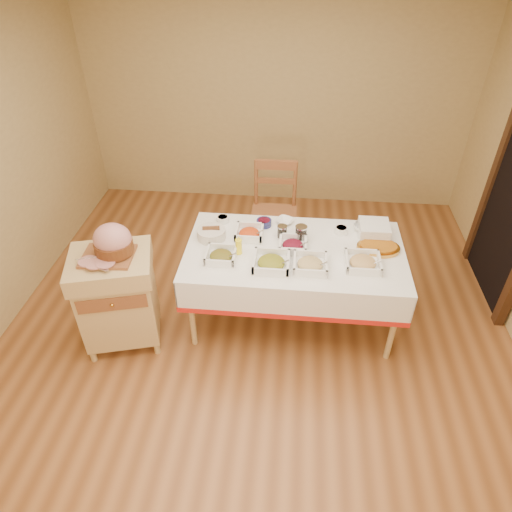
{
  "coord_description": "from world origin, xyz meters",
  "views": [
    {
      "loc": [
        0.27,
        -2.78,
        3.01
      ],
      "look_at": [
        -0.02,
        0.2,
        0.75
      ],
      "focal_mm": 32.0,
      "sensor_mm": 36.0,
      "label": 1
    }
  ],
  "objects": [
    {
      "name": "small_bowl_mid",
      "position": [
        0.01,
        0.64,
        0.79
      ],
      "size": [
        0.13,
        0.13,
        0.06
      ],
      "color": "navy",
      "rests_on": "dining_table"
    },
    {
      "name": "mustard_bottle",
      "position": [
        -0.16,
        0.21,
        0.83
      ],
      "size": [
        0.05,
        0.05,
        0.17
      ],
      "color": "yellow",
      "rests_on": "dining_table"
    },
    {
      "name": "bread_basket",
      "position": [
        -0.42,
        0.4,
        0.81
      ],
      "size": [
        0.24,
        0.24,
        0.11
      ],
      "color": "silver",
      "rests_on": "dining_table"
    },
    {
      "name": "serving_dish_e",
      "position": [
        -0.1,
        0.46,
        0.8
      ],
      "size": [
        0.25,
        0.23,
        0.11
      ],
      "color": "white",
      "rests_on": "dining_table"
    },
    {
      "name": "small_bowl_right",
      "position": [
        0.69,
        0.59,
        0.79
      ],
      "size": [
        0.11,
        0.11,
        0.06
      ],
      "color": "white",
      "rests_on": "dining_table"
    },
    {
      "name": "bowl_small_imported",
      "position": [
        0.89,
        0.65,
        0.79
      ],
      "size": [
        0.21,
        0.21,
        0.05
      ],
      "primitive_type": "imported",
      "rotation": [
        0.0,
        0.0,
        0.21
      ],
      "color": "white",
      "rests_on": "dining_table"
    },
    {
      "name": "serving_dish_b",
      "position": [
        0.12,
        0.06,
        0.8
      ],
      "size": [
        0.29,
        0.29,
        0.12
      ],
      "color": "white",
      "rests_on": "dining_table"
    },
    {
      "name": "serving_dish_a",
      "position": [
        -0.29,
        0.12,
        0.79
      ],
      "size": [
        0.25,
        0.24,
        0.11
      ],
      "color": "white",
      "rests_on": "dining_table"
    },
    {
      "name": "serving_dish_c",
      "position": [
        0.43,
        0.08,
        0.79
      ],
      "size": [
        0.27,
        0.27,
        0.11
      ],
      "color": "white",
      "rests_on": "dining_table"
    },
    {
      "name": "dining_table",
      "position": [
        0.3,
        0.3,
        0.6
      ],
      "size": [
        1.82,
        1.02,
        0.76
      ],
      "color": "tan",
      "rests_on": "ground"
    },
    {
      "name": "small_bowl_left",
      "position": [
        -0.36,
        0.67,
        0.79
      ],
      "size": [
        0.11,
        0.11,
        0.05
      ],
      "color": "white",
      "rests_on": "dining_table"
    },
    {
      "name": "dining_chair",
      "position": [
        0.07,
        1.25,
        0.53
      ],
      "size": [
        0.47,
        0.45,
        1.04
      ],
      "color": "brown",
      "rests_on": "ground"
    },
    {
      "name": "bowl_white_imported",
      "position": [
        0.2,
        0.71,
        0.78
      ],
      "size": [
        0.2,
        0.2,
        0.04
      ],
      "primitive_type": "imported",
      "rotation": [
        0.0,
        0.0,
        -0.43
      ],
      "color": "white",
      "rests_on": "dining_table"
    },
    {
      "name": "serving_dish_f",
      "position": [
        0.28,
        0.32,
        0.79
      ],
      "size": [
        0.24,
        0.23,
        0.11
      ],
      "color": "white",
      "rests_on": "dining_table"
    },
    {
      "name": "butcher_cart",
      "position": [
        -1.12,
        -0.12,
        0.51
      ],
      "size": [
        0.74,
        0.67,
        0.89
      ],
      "color": "tan",
      "rests_on": "ground"
    },
    {
      "name": "preserve_jar_left",
      "position": [
        0.18,
        0.48,
        0.81
      ],
      "size": [
        0.09,
        0.09,
        0.11
      ],
      "color": "silver",
      "rests_on": "dining_table"
    },
    {
      "name": "room_shell",
      "position": [
        0.0,
        0.0,
        1.3
      ],
      "size": [
        5.0,
        5.0,
        5.0
      ],
      "color": "brown",
      "rests_on": "ground"
    },
    {
      "name": "serving_dish_d",
      "position": [
        0.84,
        0.14,
        0.79
      ],
      "size": [
        0.27,
        0.27,
        0.1
      ],
      "color": "white",
      "rests_on": "dining_table"
    },
    {
      "name": "brass_platter",
      "position": [
        0.99,
        0.37,
        0.78
      ],
      "size": [
        0.36,
        0.26,
        0.05
      ],
      "color": "gold",
      "rests_on": "dining_table"
    },
    {
      "name": "ham_on_board",
      "position": [
        -1.08,
        -0.09,
        1.01
      ],
      "size": [
        0.41,
        0.39,
        0.27
      ],
      "color": "brown",
      "rests_on": "butcher_cart"
    },
    {
      "name": "preserve_jar_right",
      "position": [
        0.34,
        0.46,
        0.82
      ],
      "size": [
        0.1,
        0.1,
        0.13
      ],
      "color": "silver",
      "rests_on": "dining_table"
    },
    {
      "name": "plate_stack",
      "position": [
        0.97,
        0.57,
        0.82
      ],
      "size": [
        0.25,
        0.25,
        0.12
      ],
      "color": "white",
      "rests_on": "dining_table"
    }
  ]
}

